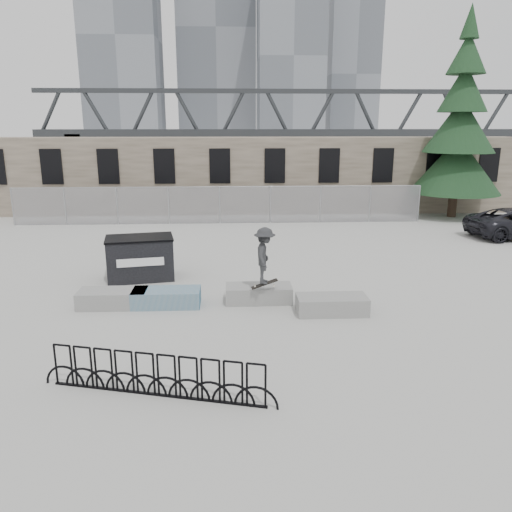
{
  "coord_description": "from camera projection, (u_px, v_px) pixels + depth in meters",
  "views": [
    {
      "loc": [
        0.63,
        -14.38,
        5.25
      ],
      "look_at": [
        1.37,
        0.51,
        1.3
      ],
      "focal_mm": 35.0,
      "sensor_mm": 36.0,
      "label": 1
    }
  ],
  "objects": [
    {
      "name": "ground",
      "position": [
        212.0,
        302.0,
        15.2
      ],
      "size": [
        120.0,
        120.0,
        0.0
      ],
      "primitive_type": "plane",
      "color": "#A7A7A2",
      "rests_on": "ground"
    },
    {
      "name": "skateboarder",
      "position": [
        265.0,
        256.0,
        14.4
      ],
      "size": [
        0.8,
        1.13,
        1.81
      ],
      "rotation": [
        0.0,
        0.0,
        1.46
      ],
      "color": "#2A2B2D",
      "rests_on": "ground"
    },
    {
      "name": "planter_center_right",
      "position": [
        259.0,
        293.0,
        15.19
      ],
      "size": [
        2.0,
        0.9,
        0.5
      ],
      "color": "gray",
      "rests_on": "ground"
    },
    {
      "name": "stone_wall",
      "position": [
        221.0,
        175.0,
        30.3
      ],
      "size": [
        36.0,
        2.58,
        4.5
      ],
      "color": "#695C4E",
      "rests_on": "ground"
    },
    {
      "name": "skyline_towers",
      "position": [
        221.0,
        44.0,
        100.4
      ],
      "size": [
        58.0,
        28.0,
        48.0
      ],
      "color": "slate",
      "rests_on": "ground"
    },
    {
      "name": "spruce_tree",
      "position": [
        459.0,
        136.0,
        28.1
      ],
      "size": [
        5.05,
        5.05,
        11.5
      ],
      "color": "#38281E",
      "rests_on": "ground"
    },
    {
      "name": "planter_far_left",
      "position": [
        113.0,
        298.0,
        14.77
      ],
      "size": [
        2.0,
        0.9,
        0.5
      ],
      "color": "gray",
      "rests_on": "ground"
    },
    {
      "name": "truss_bridge",
      "position": [
        299.0,
        133.0,
        67.73
      ],
      "size": [
        70.0,
        3.0,
        9.8
      ],
      "color": "#2D3033",
      "rests_on": "ground"
    },
    {
      "name": "planter_center_left",
      "position": [
        166.0,
        297.0,
        14.83
      ],
      "size": [
        2.0,
        0.9,
        0.5
      ],
      "color": "#2C6386",
      "rests_on": "ground"
    },
    {
      "name": "chainlink_fence",
      "position": [
        220.0,
        205.0,
        27.0
      ],
      "size": [
        22.06,
        0.06,
        2.02
      ],
      "color": "gray",
      "rests_on": "ground"
    },
    {
      "name": "dumpster",
      "position": [
        140.0,
        258.0,
        17.32
      ],
      "size": [
        2.48,
        1.77,
        1.5
      ],
      "rotation": [
        0.0,
        0.0,
        0.18
      ],
      "color": "black",
      "rests_on": "ground"
    },
    {
      "name": "planter_offset",
      "position": [
        332.0,
        304.0,
        14.25
      ],
      "size": [
        2.0,
        0.9,
        0.5
      ],
      "color": "gray",
      "rests_on": "ground"
    },
    {
      "name": "bike_rack",
      "position": [
        156.0,
        376.0,
        9.85
      ],
      "size": [
        4.79,
        1.3,
        0.9
      ],
      "rotation": [
        0.0,
        0.0,
        -0.26
      ],
      "color": "black",
      "rests_on": "ground"
    }
  ]
}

